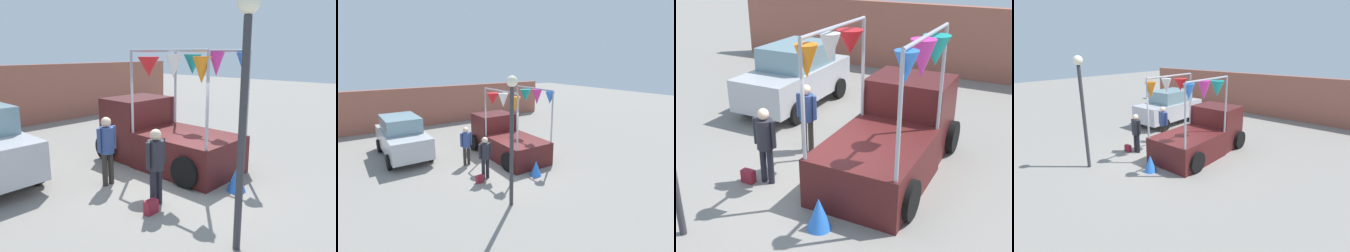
% 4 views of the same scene
% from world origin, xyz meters
% --- Properties ---
extents(ground_plane, '(60.00, 60.00, 0.00)m').
position_xyz_m(ground_plane, '(0.00, 0.00, 0.00)').
color(ground_plane, gray).
extents(vendor_truck, '(2.43, 4.07, 3.20)m').
position_xyz_m(vendor_truck, '(0.94, 1.35, 0.88)').
color(vendor_truck, '#4C1919').
rests_on(vendor_truck, ground).
extents(parked_car, '(1.88, 4.00, 1.88)m').
position_xyz_m(parked_car, '(-3.15, 3.70, 0.94)').
color(parked_car, '#B7B7BC').
rests_on(parked_car, ground).
extents(person_customer, '(0.53, 0.34, 1.63)m').
position_xyz_m(person_customer, '(-1.12, -0.49, 0.98)').
color(person_customer, black).
rests_on(person_customer, ground).
extents(person_vendor, '(0.53, 0.34, 1.66)m').
position_xyz_m(person_vendor, '(-1.13, 1.11, 1.00)').
color(person_vendor, '#2D2823').
rests_on(person_vendor, ground).
extents(handbag, '(0.28, 0.16, 0.28)m').
position_xyz_m(handbag, '(-1.47, -0.69, 0.14)').
color(handbag, maroon).
rests_on(handbag, ground).
extents(street_lamp, '(0.32, 0.32, 3.96)m').
position_xyz_m(street_lamp, '(-1.36, -2.56, 2.58)').
color(street_lamp, '#333338').
rests_on(street_lamp, ground).
extents(brick_boundary_wall, '(18.00, 0.36, 2.60)m').
position_xyz_m(brick_boundary_wall, '(0.00, 9.00, 1.30)').
color(brick_boundary_wall, '#9E5947').
rests_on(brick_boundary_wall, ground).
extents(folded_kite_bundle_azure, '(0.62, 0.62, 0.60)m').
position_xyz_m(folded_kite_bundle_azure, '(0.63, -1.37, 0.30)').
color(folded_kite_bundle_azure, blue).
rests_on(folded_kite_bundle_azure, ground).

